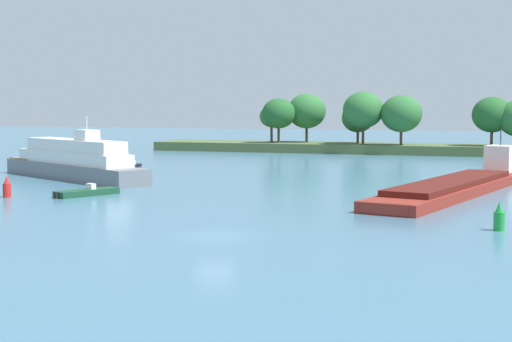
# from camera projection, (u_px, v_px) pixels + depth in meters

# --- Properties ---
(ground_plane) EXTENTS (400.00, 400.00, 0.00)m
(ground_plane) POSITION_uv_depth(u_px,v_px,m) (215.00, 236.00, 47.33)
(ground_plane) COLOR teal
(treeline_island) EXTENTS (66.50, 11.35, 10.16)m
(treeline_island) POSITION_uv_depth(u_px,v_px,m) (369.00, 128.00, 128.45)
(treeline_island) COLOR #4C6038
(treeline_island) RESTS_ON ground
(white_riverboat) EXTENTS (23.03, 15.23, 6.79)m
(white_riverboat) POSITION_uv_depth(u_px,v_px,m) (73.00, 162.00, 83.60)
(white_riverboat) COLOR slate
(white_riverboat) RESTS_ON ground
(cargo_barge) EXTENTS (12.68, 33.64, 5.50)m
(cargo_barge) POSITION_uv_depth(u_px,v_px,m) (461.00, 184.00, 70.82)
(cargo_barge) COLOR maroon
(cargo_barge) RESTS_ON ground
(small_motorboat) EXTENTS (4.12, 6.01, 1.04)m
(small_motorboat) POSITION_uv_depth(u_px,v_px,m) (87.00, 192.00, 68.43)
(small_motorboat) COLOR #19472D
(small_motorboat) RESTS_ON ground
(fishing_skiff) EXTENTS (2.16, 4.64, 0.85)m
(fishing_skiff) POSITION_uv_depth(u_px,v_px,m) (132.00, 166.00, 99.16)
(fishing_skiff) COLOR black
(fishing_skiff) RESTS_ON ground
(channel_buoy_red) EXTENTS (0.70, 0.70, 1.90)m
(channel_buoy_red) POSITION_uv_depth(u_px,v_px,m) (7.00, 188.00, 67.11)
(channel_buoy_red) COLOR red
(channel_buoy_red) RESTS_ON ground
(channel_buoy_green) EXTENTS (0.70, 0.70, 1.90)m
(channel_buoy_green) POSITION_uv_depth(u_px,v_px,m) (499.00, 218.00, 49.31)
(channel_buoy_green) COLOR green
(channel_buoy_green) RESTS_ON ground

